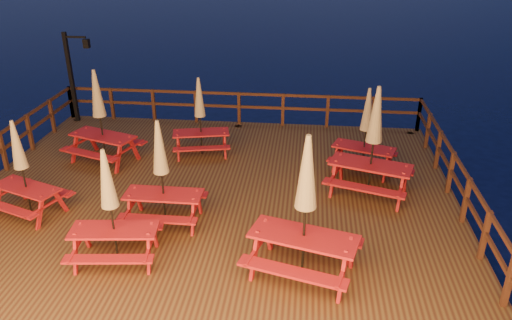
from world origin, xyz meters
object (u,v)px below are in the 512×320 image
object	(u,v)px
picnic_table_1	(100,115)
lamp_post	(74,69)
picnic_table_0	(305,206)
picnic_table_2	(110,205)

from	to	relation	value
picnic_table_1	lamp_post	bearing A→B (deg)	142.88
picnic_table_0	lamp_post	bearing A→B (deg)	151.26
lamp_post	picnic_table_1	distance (m)	3.65
lamp_post	picnic_table_2	size ratio (longest dim) A/B	1.24
lamp_post	picnic_table_0	distance (m)	10.74
picnic_table_0	picnic_table_2	size ratio (longest dim) A/B	1.19
picnic_table_2	picnic_table_0	bearing A→B (deg)	-7.07
picnic_table_0	picnic_table_2	distance (m)	3.69
picnic_table_0	picnic_table_1	world-z (taller)	picnic_table_0
picnic_table_0	picnic_table_2	xyz separation A→B (m)	(-3.68, 0.03, -0.24)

